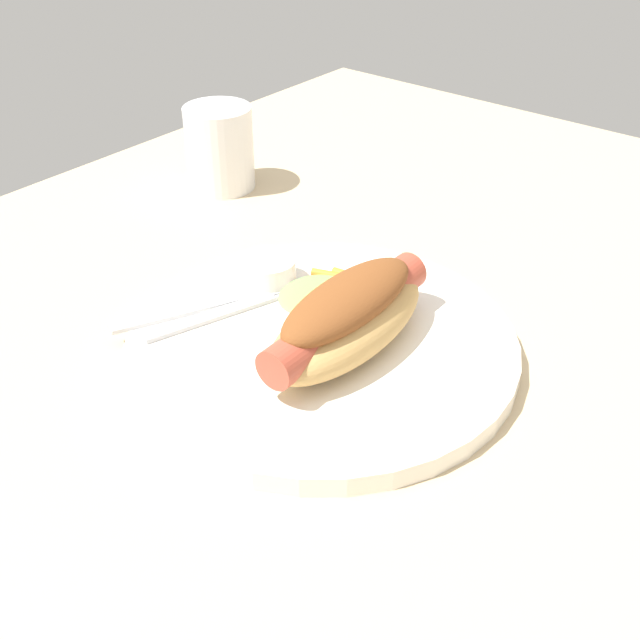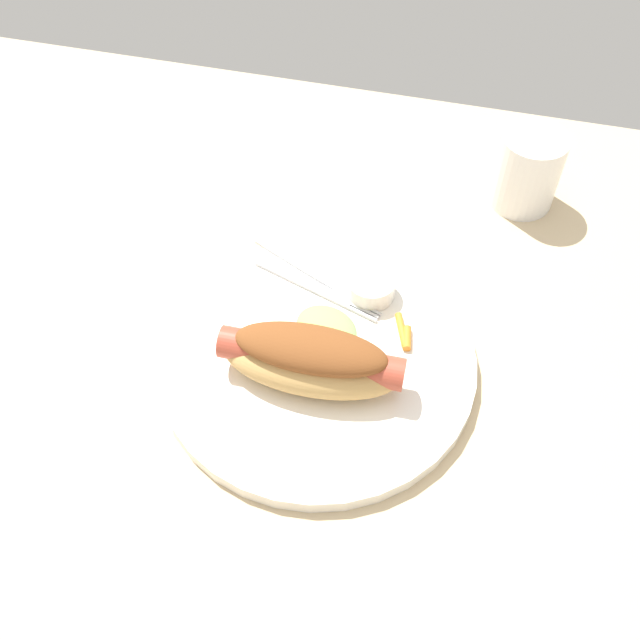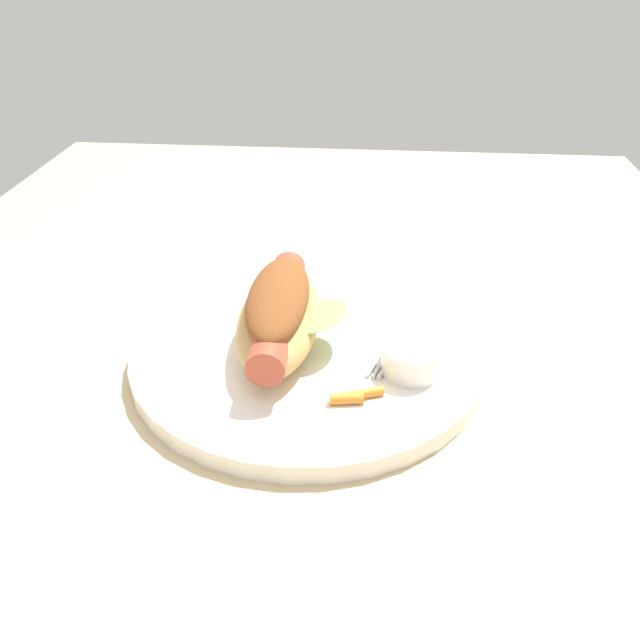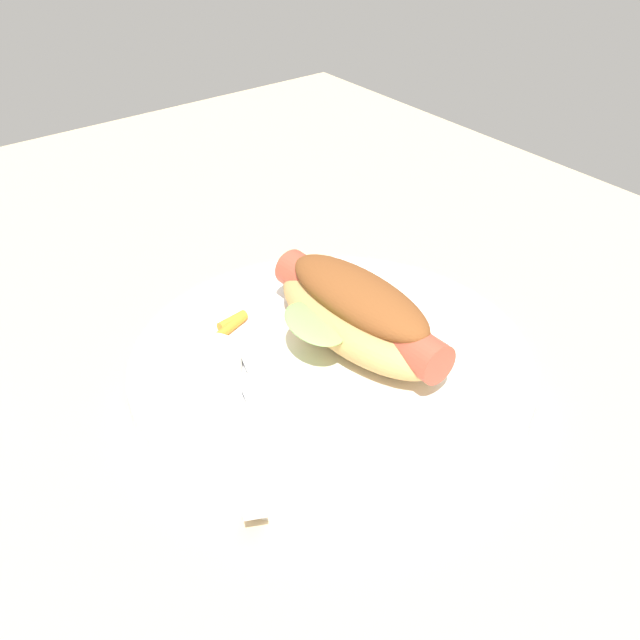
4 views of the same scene
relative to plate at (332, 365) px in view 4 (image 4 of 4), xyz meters
The scene contains 7 objects.
ground_plane 1.79cm from the plate, 95.29° to the left, with size 120.00×90.00×1.80cm, color tan.
plate is the anchor object (origin of this frame).
hot_dog 4.36cm from the plate, 91.31° to the left, with size 16.85×10.12×5.77cm.
sauce_ramekin 9.40cm from the plate, 111.60° to the right, with size 4.82×4.82×2.25cm, color white.
fork 8.37cm from the plate, 73.52° to the right, with size 14.06×5.68×0.40cm.
knife 10.56cm from the plate, 73.44° to the right, with size 14.65×1.40×0.36cm, color silver.
carrot_garnish 8.71cm from the plate, 151.25° to the right, with size 2.24×4.14×0.82cm.
Camera 4 is at (36.52, -29.62, 36.55)cm, focal length 44.14 mm.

